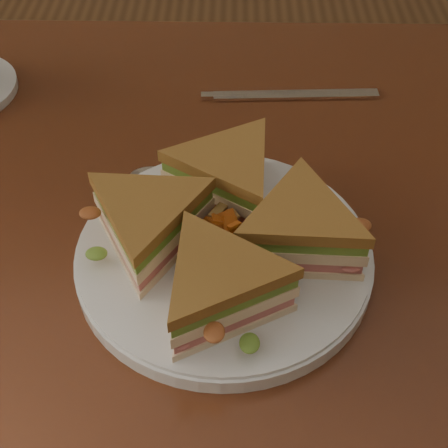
# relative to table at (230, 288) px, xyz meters

# --- Properties ---
(table) EXTENTS (1.20, 0.80, 0.75)m
(table) POSITION_rel_table_xyz_m (0.00, 0.00, 0.00)
(table) COLOR #3B190D
(table) RESTS_ON ground
(plate) EXTENTS (0.27, 0.27, 0.02)m
(plate) POSITION_rel_table_xyz_m (-0.01, -0.05, 0.11)
(plate) COLOR silver
(plate) RESTS_ON table
(sandwich_wedges) EXTENTS (0.27, 0.27, 0.06)m
(sandwich_wedges) POSITION_rel_table_xyz_m (-0.01, -0.05, 0.14)
(sandwich_wedges) COLOR #FFE4BC
(sandwich_wedges) RESTS_ON plate
(crisps_mound) EXTENTS (0.09, 0.09, 0.05)m
(crisps_mound) POSITION_rel_table_xyz_m (-0.01, -0.05, 0.14)
(crisps_mound) COLOR #D3621B
(crisps_mound) RESTS_ON plate
(spoon) EXTENTS (0.18, 0.06, 0.01)m
(spoon) POSITION_rel_table_xyz_m (-0.06, 0.06, 0.10)
(spoon) COLOR silver
(spoon) RESTS_ON table
(knife) EXTENTS (0.22, 0.03, 0.00)m
(knife) POSITION_rel_table_xyz_m (0.06, 0.22, 0.10)
(knife) COLOR silver
(knife) RESTS_ON table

